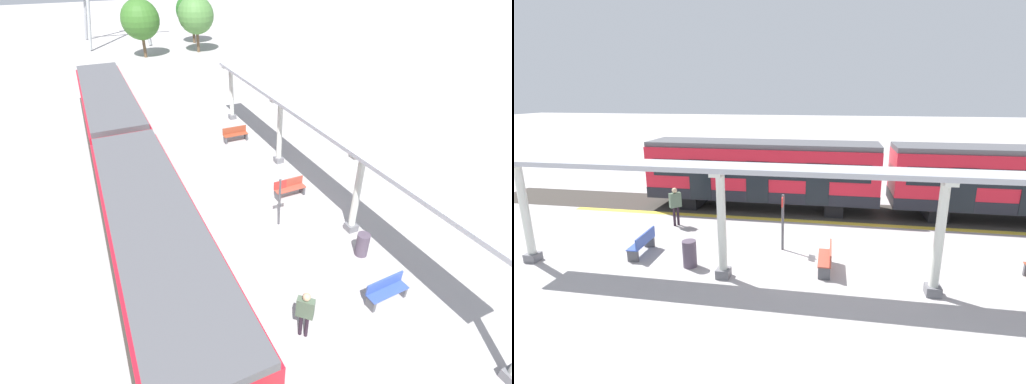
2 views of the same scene
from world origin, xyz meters
TOP-DOWN VIEW (x-y plane):
  - ground_plane at (0.00, 0.00)m, footprint 176.00×176.00m
  - tactile_edge_strip at (-3.10, 0.00)m, footprint 0.40×26.12m
  - trackbed at (-4.90, 0.00)m, footprint 3.20×38.12m
  - train_near_carriage at (-4.90, -3.51)m, footprint 2.65×11.61m
  - train_far_carriage at (-4.90, 8.68)m, footprint 2.65×11.61m
  - canopy_pillar_second at (2.85, -3.31)m, footprint 1.10×0.44m
  - canopy_pillar_third at (2.85, 3.18)m, footprint 1.10×0.44m
  - canopy_pillar_fourth at (2.85, 10.07)m, footprint 1.10×0.44m
  - canopy_beam at (2.85, -0.17)m, footprint 1.20×21.30m
  - bench_near_end at (1.72, 6.70)m, footprint 1.51×0.46m
  - bench_mid_platform at (1.62, -6.80)m, footprint 1.52×0.51m
  - bench_far_end at (1.76, 0.01)m, footprint 1.51×0.46m
  - trash_bin at (2.30, -4.69)m, footprint 0.48×0.48m
  - platform_info_sign at (0.31, -1.71)m, footprint 0.56×0.10m
  - passenger_waiting_near_edge at (-1.54, -6.85)m, footprint 0.53×0.52m
  - tree_left_background at (0.77, 30.25)m, footprint 3.95×3.95m
  - tree_right_background at (7.71, 35.27)m, footprint 3.76×3.76m
  - tree_centre_background at (6.70, 30.23)m, footprint 3.89×3.89m

SIDE VIEW (x-z plane):
  - ground_plane at x=0.00m, z-range 0.00..0.00m
  - trackbed at x=-4.90m, z-range 0.00..0.01m
  - tactile_edge_strip at x=-3.10m, z-range 0.00..0.01m
  - bench_near_end at x=1.72m, z-range 0.01..0.87m
  - bench_mid_platform at x=1.62m, z-range 0.01..0.87m
  - bench_far_end at x=1.76m, z-range 0.01..0.87m
  - trash_bin at x=2.30m, z-range 0.00..0.95m
  - passenger_waiting_near_edge at x=-1.54m, z-range 0.22..1.99m
  - platform_info_sign at x=0.31m, z-range 0.23..2.43m
  - canopy_pillar_second at x=2.85m, z-range 0.03..3.61m
  - canopy_pillar_third at x=2.85m, z-range 0.03..3.61m
  - canopy_pillar_fourth at x=2.85m, z-range 0.03..3.61m
  - train_near_carriage at x=-4.90m, z-range 0.09..3.57m
  - train_far_carriage at x=-4.90m, z-range 0.09..3.57m
  - tree_right_background at x=7.71m, z-range 0.89..6.44m
  - canopy_beam at x=2.85m, z-range 3.59..3.75m
  - tree_left_background at x=0.77m, z-range 0.88..6.59m
  - tree_centre_background at x=6.70m, z-range 0.93..6.71m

